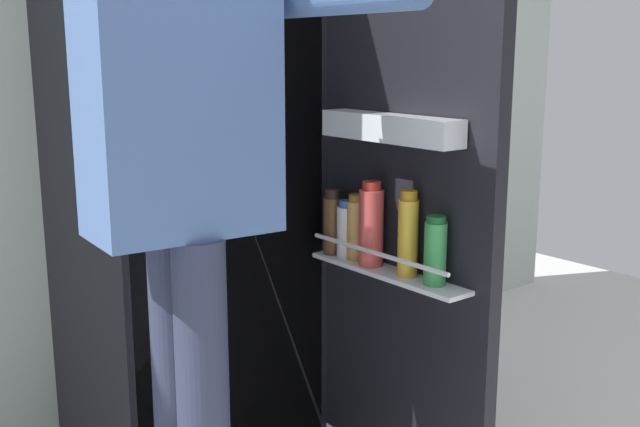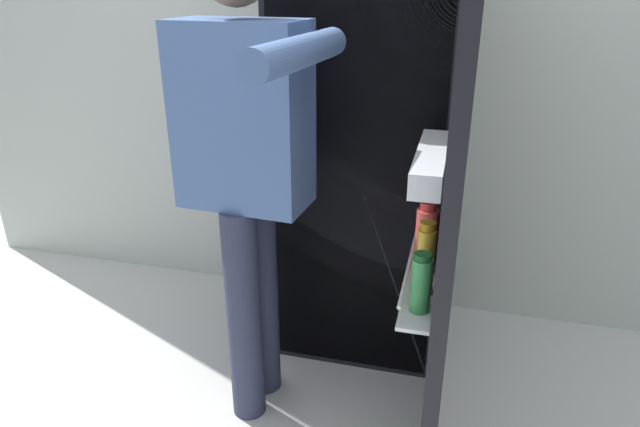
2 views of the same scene
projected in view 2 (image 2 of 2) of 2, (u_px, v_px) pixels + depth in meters
name	position (u px, v px, depth m)	size (l,w,h in m)	color
ground_plane	(334.00, 407.00, 2.08)	(5.42, 5.42, 0.00)	silver
kitchen_wall	(384.00, 34.00, 2.36)	(4.40, 0.10, 2.52)	beige
refrigerator	(372.00, 147.00, 2.16)	(0.71, 1.20, 1.76)	black
person	(248.00, 157.00, 1.75)	(0.52, 0.73, 1.61)	#2D334C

